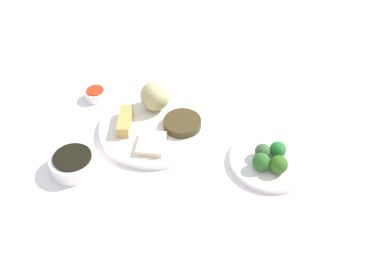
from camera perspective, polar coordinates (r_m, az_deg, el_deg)
tabletop at (r=1.18m, az=-1.88°, el=-0.91°), size 2.20×2.20×0.02m
main_plate at (r=1.18m, az=-4.57°, el=-0.01°), size 0.27×0.27×0.02m
rice_scoop at (r=1.20m, az=-4.43°, el=3.89°), size 0.08×0.08×0.08m
spring_roll at (r=1.17m, az=-8.05°, el=0.83°), size 0.09×0.08×0.03m
crab_rangoon_wonton at (r=1.12m, az=-4.89°, el=-1.88°), size 0.10×0.09×0.01m
stir_fry_heap at (r=1.16m, az=-1.17°, el=0.58°), size 0.09×0.09×0.02m
broccoli_plate at (r=1.11m, az=9.45°, el=-3.86°), size 0.19×0.19×0.01m
broccoli_floret_0 at (r=1.09m, az=8.48°, el=-2.79°), size 0.04×0.04×0.04m
broccoli_floret_1 at (r=1.07m, az=10.37°, el=-4.33°), size 0.04×0.04×0.04m
broccoli_floret_2 at (r=1.10m, az=10.27°, el=-2.56°), size 0.04×0.04×0.04m
broccoli_floret_4 at (r=1.07m, az=8.33°, el=-4.02°), size 0.04×0.04×0.04m
soy_sauce_bowl at (r=1.11m, az=-14.01°, el=-4.15°), size 0.11×0.11×0.04m
soy_sauce_bowl_liquid at (r=1.09m, az=-14.19°, el=-3.42°), size 0.09×0.09×0.00m
sauce_ramekin_sweet_and_sour at (r=1.29m, az=-11.47°, el=3.93°), size 0.06×0.06×0.03m
sauce_ramekin_sweet_and_sour_liquid at (r=1.28m, az=-11.56°, el=4.45°), size 0.05×0.05×0.00m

